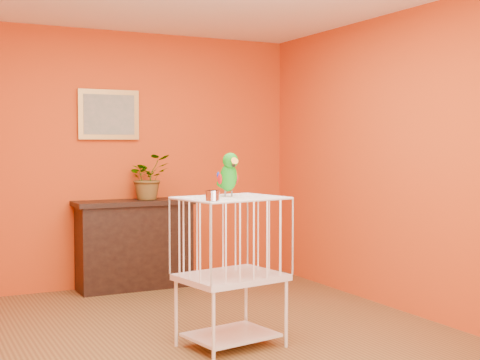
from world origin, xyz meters
TOP-DOWN VIEW (x-y plane):
  - ground at (0.00, 0.00)m, footprint 4.50×4.50m
  - room_shell at (0.00, 0.00)m, footprint 4.50×4.50m
  - console_cabinet at (0.20, 2.04)m, footprint 1.20×0.43m
  - potted_plant at (0.35, 2.04)m, footprint 0.48×0.52m
  - framed_picture at (0.00, 2.22)m, footprint 0.62×0.04m
  - birdcage at (0.22, -0.15)m, footprint 0.77×0.64m
  - feed_cup at (-0.03, -0.40)m, footprint 0.10×0.10m
  - parrot at (0.23, -0.08)m, footprint 0.16×0.28m

SIDE VIEW (x-z plane):
  - ground at x=0.00m, z-range 0.00..0.00m
  - console_cabinet at x=0.20m, z-range 0.00..0.89m
  - birdcage at x=0.22m, z-range 0.02..1.09m
  - potted_plant at x=0.35m, z-range 0.89..1.25m
  - feed_cup at x=-0.03m, z-range 1.08..1.15m
  - parrot at x=0.23m, z-range 1.08..1.39m
  - room_shell at x=0.00m, z-range -0.67..3.83m
  - framed_picture at x=0.00m, z-range 1.50..2.00m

